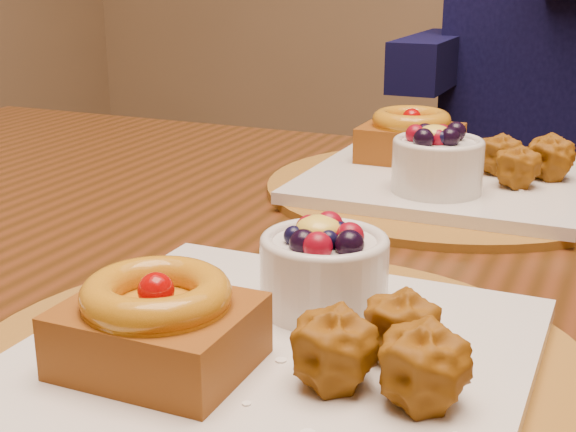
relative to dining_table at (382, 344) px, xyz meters
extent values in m
cube|color=#381F0A|center=(0.00, 0.00, 0.06)|extent=(1.60, 0.90, 0.04)
cylinder|color=#381F0A|center=(-0.72, 0.37, -0.32)|extent=(0.06, 0.06, 0.71)
cylinder|color=brown|center=(0.00, -0.22, 0.08)|extent=(0.38, 0.38, 0.01)
cube|color=silver|center=(0.00, -0.22, 0.09)|extent=(0.28, 0.28, 0.01)
cube|color=#552708|center=(-0.05, -0.26, 0.12)|extent=(0.10, 0.08, 0.04)
torus|color=#935B09|center=(-0.05, -0.26, 0.14)|extent=(0.08, 0.08, 0.02)
sphere|color=#970302|center=(-0.05, -0.26, 0.14)|extent=(0.02, 0.02, 0.02)
sphere|color=#8C500A|center=(0.07, -0.20, 0.12)|extent=(0.04, 0.04, 0.04)
sphere|color=#8C500A|center=(0.04, -0.24, 0.12)|extent=(0.04, 0.04, 0.04)
sphere|color=#8C500A|center=(0.09, -0.24, 0.12)|extent=(0.04, 0.04, 0.04)
cylinder|color=silver|center=(0.00, -0.15, 0.12)|extent=(0.08, 0.08, 0.05)
torus|color=silver|center=(0.00, -0.15, 0.14)|extent=(0.08, 0.08, 0.01)
ellipsoid|color=yellow|center=(0.00, -0.15, 0.15)|extent=(0.03, 0.03, 0.02)
cylinder|color=brown|center=(0.00, 0.22, 0.08)|extent=(0.38, 0.38, 0.01)
cube|color=silver|center=(0.00, 0.22, 0.09)|extent=(0.28, 0.28, 0.01)
cube|color=#552708|center=(-0.05, 0.26, 0.12)|extent=(0.11, 0.09, 0.04)
torus|color=#935B09|center=(-0.05, 0.26, 0.14)|extent=(0.09, 0.09, 0.02)
sphere|color=#970302|center=(-0.05, 0.26, 0.14)|extent=(0.02, 0.02, 0.02)
sphere|color=#8C500A|center=(0.07, 0.20, 0.12)|extent=(0.04, 0.04, 0.04)
sphere|color=#8C500A|center=(0.05, 0.24, 0.12)|extent=(0.04, 0.04, 0.04)
sphere|color=#8C500A|center=(0.10, 0.24, 0.12)|extent=(0.04, 0.04, 0.04)
cylinder|color=silver|center=(0.00, 0.15, 0.12)|extent=(0.09, 0.09, 0.05)
torus|color=silver|center=(0.00, 0.15, 0.15)|extent=(0.09, 0.09, 0.01)
ellipsoid|color=yellow|center=(0.00, 0.15, 0.15)|extent=(0.03, 0.03, 0.02)
cube|color=black|center=(0.10, 0.74, -0.27)|extent=(0.52, 0.52, 0.04)
cylinder|color=black|center=(-0.12, 0.66, -0.49)|extent=(0.03, 0.03, 0.38)
cylinder|color=black|center=(0.02, 0.97, -0.49)|extent=(0.03, 0.03, 0.38)
cube|color=black|center=(-0.17, 0.82, 0.14)|extent=(0.08, 0.32, 0.08)
camera|label=1|loc=(0.17, -0.59, 0.31)|focal=50.00mm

